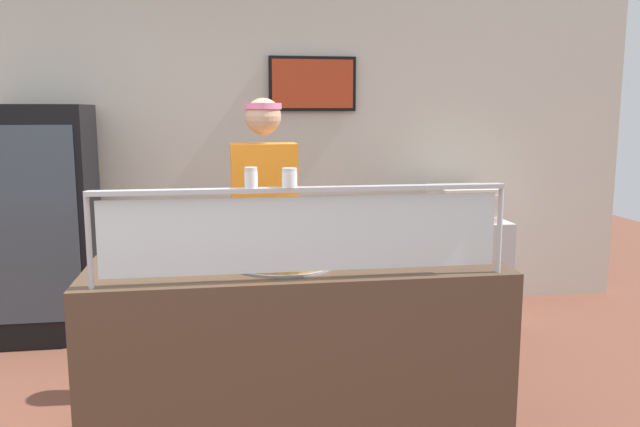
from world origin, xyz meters
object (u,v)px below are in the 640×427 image
pizza_tray (284,262)px  parmesan_shaker (251,179)px  pepper_flake_shaker (289,179)px  pizza_box_stack (462,203)px  worker_figure (265,227)px  drink_fridge (42,223)px  pizza_server (282,259)px

pizza_tray → parmesan_shaker: 0.54m
pepper_flake_shaker → pizza_box_stack: bearing=52.8°
pizza_tray → worker_figure: 0.73m
drink_fridge → parmesan_shaker: bearing=-56.8°
pizza_server → pizza_box_stack: bearing=56.5°
pizza_tray → drink_fridge: drink_fridge is taller
parmesan_shaker → drink_fridge: (-1.43, 2.18, -0.53)m
pizza_server → pepper_flake_shaker: (0.01, -0.26, 0.41)m
pizza_server → parmesan_shaker: (-0.15, -0.26, 0.41)m
worker_figure → drink_fridge: (-1.56, 1.18, -0.14)m
pizza_tray → pizza_box_stack: 2.47m
pepper_flake_shaker → drink_fridge: drink_fridge is taller
worker_figure → drink_fridge: bearing=142.9°
drink_fridge → pizza_tray: bearing=-50.0°
pizza_server → parmesan_shaker: 0.51m
pizza_tray → pizza_server: (-0.01, -0.02, 0.02)m
pizza_tray → pepper_flake_shaker: size_ratio=5.85×
pepper_flake_shaker → drink_fridge: size_ratio=0.05×
worker_figure → drink_fridge: worker_figure is taller
worker_figure → pizza_box_stack: 2.01m
pizza_server → drink_fridge: bearing=136.9°
parmesan_shaker → pizza_box_stack: 2.83m
parmesan_shaker → worker_figure: worker_figure is taller
pizza_server → pizza_box_stack: 2.49m
pizza_tray → worker_figure: bearing=92.9°
pizza_tray → drink_fridge: size_ratio=0.28×
pizza_server → pizza_box_stack: size_ratio=0.57×
parmesan_shaker → drink_fridge: 2.67m
worker_figure → pizza_box_stack: (1.66, 1.14, -0.06)m
pepper_flake_shaker → pizza_tray: bearing=89.9°
pizza_tray → parmesan_shaker: size_ratio=5.47×
parmesan_shaker → drink_fridge: bearing=123.2°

